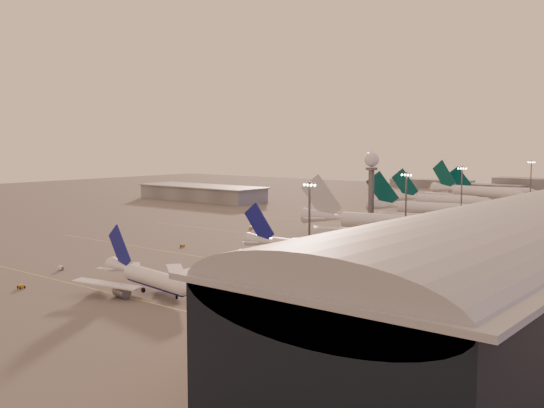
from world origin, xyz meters
The scene contains 25 objects.
ground centered at (0.00, 0.00, 0.00)m, with size 700.00×700.00×0.00m, color #4F4D4D.
taxiway_markings centered at (30.00, 56.00, 0.01)m, with size 180.00×185.25×0.02m.
hangar centered at (-120.00, 140.00, 4.32)m, with size 82.00×27.00×8.50m.
radar_tower centered at (5.00, 120.00, 20.95)m, with size 6.40×6.40×31.10m.
mast_a centered at (58.00, 0.00, 13.74)m, with size 3.60×0.56×25.00m.
mast_b centered at (55.00, 55.00, 13.74)m, with size 3.60×0.56×25.00m.
mast_c centered at (50.00, 110.00, 13.74)m, with size 3.60×0.56×25.00m.
mast_d centered at (48.00, 200.00, 13.74)m, with size 3.60×0.56×25.00m.
distant_horizon centered at (2.62, 325.14, 3.89)m, with size 165.00×37.50×9.00m.
narrowbody_near centered at (34.24, -29.06, 2.89)m, with size 36.39×28.85×14.27m.
narrowbody_mid centered at (37.94, 23.50, 3.23)m, with size 40.82×32.59×15.95m.
widebody_white centered at (33.64, 79.45, 3.84)m, with size 62.08×49.23×22.13m.
greentail_a centered at (26.83, 133.60, 3.74)m, with size 57.92×46.38×21.20m.
greentail_b centered at (14.66, 174.83, 3.64)m, with size 56.69×45.77×20.59m.
greentail_c centered at (10.50, 229.25, 4.14)m, with size 62.98×50.18×23.44m.
greentail_d centered at (11.03, 253.35, 3.40)m, with size 52.23×41.72×19.26m.
gsv_truck_a centered at (-3.66, -27.34, 1.18)m, with size 6.04×4.48×2.32m.
gsv_tug_near centered at (7.76, -45.53, 0.46)m, with size 2.09×3.27×0.90m.
gsv_catering_a centered at (51.64, -1.36, 1.97)m, with size 5.05×2.81×3.95m.
gsv_tug_mid centered at (-6.55, 18.92, 0.45)m, with size 3.56×3.32×0.88m.
gsv_truck_b centered at (38.92, 37.80, 1.03)m, with size 5.30×2.98×2.02m.
gsv_truck_c centered at (-16.30, 64.86, 1.18)m, with size 6.01×4.62×2.32m.
gsv_catering_b centered at (52.83, 70.76, 1.97)m, with size 5.26×3.85×3.95m.
gsv_tug_far centered at (13.05, 101.17, 0.47)m, with size 3.06×3.73×0.92m.
gsv_tug_hangar centered at (50.78, 150.91, 0.52)m, with size 3.94×2.90×1.01m.
Camera 1 is at (145.55, -121.99, 34.49)m, focal length 42.00 mm.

